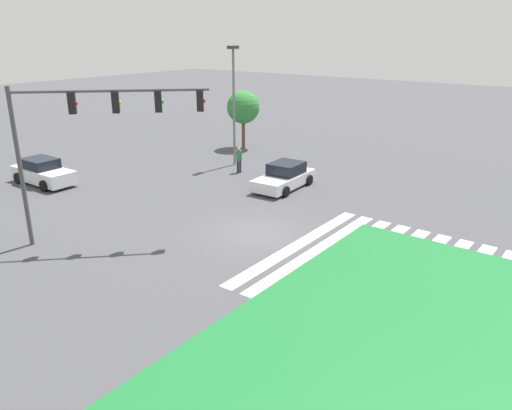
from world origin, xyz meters
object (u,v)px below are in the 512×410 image
car_1 (43,172)px  traffic_signal_mast (90,124)px  car_3 (284,177)px  pedestrian (239,159)px  street_light_pole_a (234,95)px  tree_corner_a (243,107)px  car_2 (418,280)px

car_1 → traffic_signal_mast: bearing=-18.9°
car_3 → pedestrian: (0.98, 4.20, 0.27)m
car_1 → street_light_pole_a: size_ratio=0.57×
car_3 → tree_corner_a: size_ratio=1.01×
car_2 → pedestrian: 17.49m
tree_corner_a → car_3: bearing=-128.8°
traffic_signal_mast → pedestrian: size_ratio=4.02×
car_2 → pedestrian: pedestrian is taller
car_2 → car_3: bearing=140.9°
pedestrian → street_light_pole_a: size_ratio=0.21×
car_2 → traffic_signal_mast: bearing=-168.1°
traffic_signal_mast → car_1: (3.24, 10.03, -4.42)m
car_2 → street_light_pole_a: (10.29, 16.57, 3.99)m
traffic_signal_mast → car_3: bearing=35.2°
pedestrian → tree_corner_a: 7.58m
pedestrian → tree_corner_a: tree_corner_a is taller
traffic_signal_mast → pedestrian: bearing=55.3°
traffic_signal_mast → car_1: traffic_signal_mast is taller
traffic_signal_mast → street_light_pole_a: 14.20m
car_2 → pedestrian: size_ratio=2.80×
car_2 → street_light_pole_a: street_light_pole_a is taller
car_1 → street_light_pole_a: (10.45, -6.28, 3.99)m
traffic_signal_mast → street_light_pole_a: size_ratio=0.86×
tree_corner_a → pedestrian: bearing=-143.8°
car_1 → pedestrian: (9.06, -7.79, 0.22)m
car_1 → street_light_pole_a: 12.83m
tree_corner_a → traffic_signal_mast: bearing=-160.2°
car_1 → pedestrian: pedestrian is taller
traffic_signal_mast → car_2: bearing=-30.2°
traffic_signal_mast → pedestrian: traffic_signal_mast is taller
street_light_pole_a → car_2: bearing=-121.9°
car_2 → tree_corner_a: (14.74, 19.33, 2.45)m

